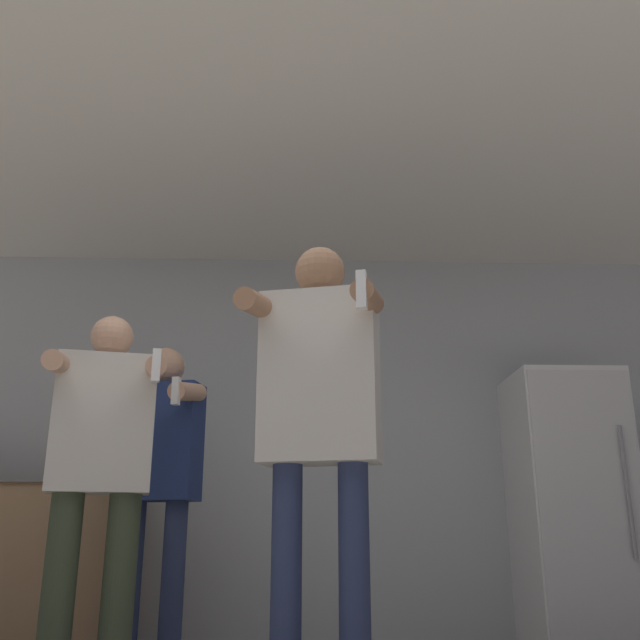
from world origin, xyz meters
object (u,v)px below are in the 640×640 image
(refrigerator, at_px, (573,508))
(bottle_brown_liquor, at_px, (70,468))
(person_man_side, at_px, (100,465))
(person_woman_foreground, at_px, (320,410))
(person_spectator_back, at_px, (158,465))
(bottle_red_label, at_px, (116,463))

(refrigerator, distance_m, bottle_brown_liquor, 3.04)
(bottle_brown_liquor, distance_m, person_man_side, 1.23)
(refrigerator, xyz_separation_m, bottle_brown_liquor, (-3.03, -0.06, 0.22))
(person_woman_foreground, relative_size, person_spectator_back, 1.07)
(bottle_brown_liquor, xyz_separation_m, person_man_side, (0.48, -1.13, -0.10))
(person_woman_foreground, bearing_deg, person_man_side, 152.10)
(person_man_side, bearing_deg, refrigerator, 25.06)
(person_man_side, bearing_deg, bottle_red_label, 100.71)
(bottle_brown_liquor, distance_m, person_spectator_back, 0.78)
(person_spectator_back, bearing_deg, person_woman_foreground, -54.34)
(bottle_brown_liquor, relative_size, bottle_red_label, 0.85)
(bottle_brown_liquor, bearing_deg, person_woman_foreground, -48.64)
(bottle_red_label, bearing_deg, refrigerator, 1.30)
(bottle_red_label, bearing_deg, person_woman_foreground, -54.42)
(bottle_red_label, bearing_deg, person_man_side, -79.29)
(bottle_red_label, distance_m, person_man_side, 1.15)
(bottle_brown_liquor, xyz_separation_m, person_spectator_back, (0.61, -0.49, -0.03))
(bottle_red_label, height_order, person_woman_foreground, person_woman_foreground)
(bottle_brown_liquor, xyz_separation_m, bottle_red_label, (0.27, 0.00, 0.03))
(refrigerator, height_order, person_man_side, refrigerator)
(refrigerator, bearing_deg, person_spectator_back, -167.18)
(bottle_red_label, distance_m, person_spectator_back, 0.60)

